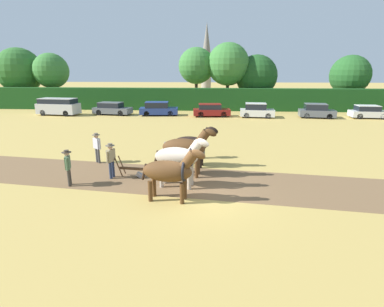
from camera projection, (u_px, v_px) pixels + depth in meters
ground_plane at (197, 195)px, 12.96m from camera, size 240.00×240.00×0.00m
plowed_furrow_strip at (98, 174)px, 15.55m from camera, size 29.68×7.59×0.01m
hedgerow at (209, 99)px, 39.87m from camera, size 70.37×1.77×2.88m
tree_far_left at (19, 71)px, 44.11m from camera, size 6.57×6.57×8.39m
tree_left at (51, 71)px, 43.38m from camera, size 5.00×5.00×7.60m
tree_center_left at (196, 66)px, 41.91m from camera, size 5.02×5.02×8.28m
tree_center at (228, 64)px, 41.02m from camera, size 5.77×5.77×8.85m
tree_center_right at (256, 76)px, 41.94m from camera, size 5.80×5.80×7.30m
tree_right at (350, 75)px, 41.31m from camera, size 5.39×5.39×7.22m
church_spire at (206, 57)px, 64.29m from camera, size 2.29×2.29×14.88m
draft_horse_lead_left at (170, 171)px, 12.18m from camera, size 2.76×1.17×2.32m
draft_horse_lead_right at (179, 157)px, 13.61m from camera, size 2.67×1.17×2.41m
draft_horse_trail_left at (186, 148)px, 15.05m from camera, size 2.91×1.24×2.57m
draft_horse_trail_right at (192, 144)px, 16.57m from camera, size 2.71×1.15×2.37m
plow at (133, 171)px, 15.10m from camera, size 1.54×0.51×1.13m
farmer_at_plow at (111, 158)px, 14.79m from camera, size 0.45×0.66×1.78m
farmer_beside_team at (203, 144)px, 18.18m from camera, size 0.46×0.48×1.59m
farmer_onlooker_left at (68, 165)px, 13.82m from camera, size 0.43×0.64×1.72m
farmer_onlooker_right at (97, 145)px, 17.25m from camera, size 0.55×0.47×1.76m
parked_van at (58, 106)px, 35.65m from camera, size 4.99×2.50×1.99m
parked_car_left at (112, 109)px, 35.97m from camera, size 4.69×2.41×1.49m
parked_car_center_left at (158, 109)px, 35.39m from camera, size 4.60×2.20×1.61m
parked_car_center at (211, 110)px, 34.58m from camera, size 4.36×2.12×1.47m
parked_car_center_right at (257, 111)px, 33.96m from camera, size 3.95×2.14×1.61m
parked_car_right at (316, 111)px, 33.69m from camera, size 4.03×2.33×1.59m
parked_car_far_right at (368, 112)px, 33.40m from camera, size 3.94×2.01×1.43m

